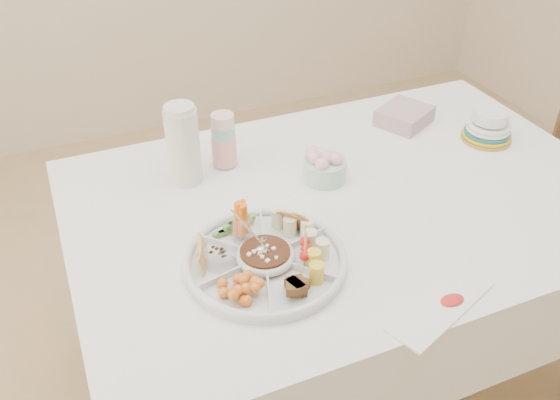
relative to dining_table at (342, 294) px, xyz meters
name	(u,v)px	position (x,y,z in m)	size (l,w,h in m)	color
floor	(335,372)	(0.00, 0.00, -0.38)	(4.00, 4.00, 0.00)	tan
dining_table	(342,294)	(0.00, 0.00, 0.00)	(1.52, 1.02, 0.76)	white
chair	(560,164)	(1.00, 0.17, 0.14)	(0.44, 0.44, 1.04)	brown
party_tray	(265,258)	(-0.32, -0.18, 0.40)	(0.38, 0.38, 0.04)	white
bean_dip	(265,256)	(-0.32, -0.18, 0.41)	(0.12, 0.12, 0.04)	black
tortillas	(288,220)	(-0.23, -0.09, 0.42)	(0.09, 0.09, 0.05)	#AE7B45
carrot_cucumber	(235,217)	(-0.35, -0.05, 0.44)	(0.10, 0.10, 0.09)	orange
pita_raisins	(209,254)	(-0.45, -0.14, 0.42)	(0.10, 0.10, 0.06)	#DBBE72
cherries	(239,289)	(-0.42, -0.26, 0.42)	(0.11, 0.11, 0.04)	orange
granola_chunks	(298,286)	(-0.30, -0.30, 0.42)	(0.11, 0.11, 0.05)	brown
banana_tomato	(321,243)	(-0.20, -0.22, 0.44)	(0.11, 0.11, 0.09)	gold
cup_stack	(223,135)	(-0.27, 0.29, 0.48)	(0.07, 0.07, 0.20)	#B7BEB5
thermos	(183,144)	(-0.40, 0.25, 0.50)	(0.09, 0.09, 0.24)	silver
flower_bowl	(325,165)	(-0.03, 0.10, 0.43)	(0.12, 0.12, 0.09)	silver
napkin_stack	(404,116)	(0.36, 0.30, 0.41)	(0.16, 0.14, 0.05)	#B19497
plate_stack	(489,126)	(0.54, 0.10, 0.43)	(0.15, 0.15, 0.10)	yellow
placemat	(440,306)	(-0.02, -0.45, 0.38)	(0.29, 0.10, 0.01)	white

